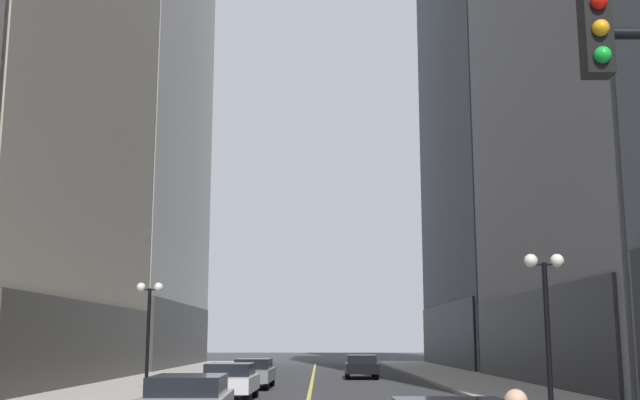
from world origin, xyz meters
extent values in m
plane|color=#38383A|center=(0.00, 35.00, 0.00)|extent=(200.00, 200.00, 0.00)
cube|color=#ADA8A0|center=(-8.25, 35.00, 0.07)|extent=(4.50, 78.00, 0.15)
cube|color=#ADA8A0|center=(8.25, 35.00, 0.07)|extent=(4.50, 78.00, 0.15)
cube|color=#E5D64C|center=(0.00, 35.00, 0.00)|extent=(0.16, 70.00, 0.01)
cube|color=#403C35|center=(-10.60, 34.50, 1.97)|extent=(0.50, 22.80, 3.94)
cube|color=#A8A399|center=(-17.12, 60.00, 29.73)|extent=(13.24, 26.00, 59.46)
cube|color=#3A3935|center=(-10.60, 60.00, 2.50)|extent=(0.50, 24.70, 5.00)
cube|color=#2C2C2E|center=(10.60, 34.50, 2.22)|extent=(0.50, 22.80, 4.43)
cube|color=black|center=(10.60, 60.00, 2.50)|extent=(0.50, 24.70, 5.00)
cube|color=black|center=(-2.77, 16.01, 1.07)|extent=(1.81, 2.72, 0.50)
cube|color=silver|center=(-2.89, 25.83, 0.59)|extent=(1.93, 4.12, 0.55)
cube|color=black|center=(-2.89, 26.04, 1.07)|extent=(1.67, 2.32, 0.50)
cylinder|color=black|center=(-2.11, 24.38, 0.32)|extent=(0.23, 0.64, 0.64)
cylinder|color=black|center=(-3.73, 24.41, 0.32)|extent=(0.23, 0.64, 0.64)
cylinder|color=black|center=(-2.06, 27.25, 0.32)|extent=(0.23, 0.64, 0.64)
cylinder|color=black|center=(-3.67, 27.28, 0.32)|extent=(0.23, 0.64, 0.64)
cube|color=slate|center=(-2.62, 32.95, 0.59)|extent=(1.79, 4.70, 0.55)
cube|color=black|center=(-2.61, 33.18, 1.07)|extent=(1.56, 2.64, 0.50)
cylinder|color=black|center=(-1.90, 31.30, 0.32)|extent=(0.23, 0.64, 0.64)
cylinder|color=black|center=(-3.38, 31.32, 0.32)|extent=(0.23, 0.64, 0.64)
cylinder|color=black|center=(-1.85, 34.57, 0.32)|extent=(0.23, 0.64, 0.64)
cylinder|color=black|center=(-3.33, 34.60, 0.32)|extent=(0.23, 0.64, 0.64)
cube|color=black|center=(2.79, 42.34, 0.59)|extent=(1.89, 4.77, 0.55)
cube|color=black|center=(2.79, 42.10, 1.07)|extent=(1.64, 2.68, 0.50)
cylinder|color=black|center=(2.02, 44.01, 0.32)|extent=(0.23, 0.64, 0.64)
cylinder|color=black|center=(3.61, 43.99, 0.32)|extent=(0.23, 0.64, 0.64)
cylinder|color=black|center=(1.97, 40.69, 0.32)|extent=(0.23, 0.64, 0.64)
cylinder|color=black|center=(3.56, 40.67, 0.32)|extent=(0.23, 0.64, 0.64)
cube|color=black|center=(3.20, 3.99, 5.20)|extent=(0.28, 0.24, 0.90)
sphere|color=red|center=(3.20, 3.85, 5.48)|extent=(0.17, 0.17, 0.17)
sphere|color=orange|center=(3.20, 3.85, 5.20)|extent=(0.17, 0.17, 0.17)
sphere|color=green|center=(3.20, 3.85, 4.92)|extent=(0.17, 0.17, 0.17)
cylinder|color=black|center=(-6.40, 27.96, 2.10)|extent=(0.14, 0.14, 4.20)
cylinder|color=black|center=(-6.40, 27.96, 4.15)|extent=(0.80, 0.06, 0.06)
sphere|color=white|center=(-6.75, 27.96, 4.25)|extent=(0.36, 0.36, 0.36)
sphere|color=white|center=(-6.05, 27.96, 4.25)|extent=(0.36, 0.36, 0.36)
cylinder|color=black|center=(6.40, 17.32, 2.10)|extent=(0.14, 0.14, 4.20)
cylinder|color=black|center=(6.40, 17.32, 4.15)|extent=(0.80, 0.06, 0.06)
sphere|color=white|center=(6.05, 17.32, 4.25)|extent=(0.36, 0.36, 0.36)
sphere|color=white|center=(6.75, 17.32, 4.25)|extent=(0.36, 0.36, 0.36)
camera|label=1|loc=(0.43, -3.43, 2.16)|focal=43.83mm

